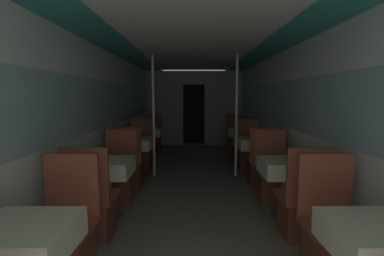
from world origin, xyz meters
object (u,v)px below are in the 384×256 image
at_px(chair_left_far_0, 65,242).
at_px(chair_left_far_1, 119,180).
at_px(chair_right_far_2, 248,154).
at_px(dining_table_right_1, 285,170).
at_px(chair_left_near_2, 129,168).
at_px(chair_right_far_0, 332,242).
at_px(chair_right_near_1, 302,211).
at_px(dining_table_right_0, 378,243).
at_px(support_pole_left_2, 153,117).
at_px(chair_right_near_2, 261,168).
at_px(dining_table_left_2, 135,145).
at_px(chair_right_near_3, 242,148).
at_px(chair_right_far_3, 235,141).
at_px(chair_left_far_2, 141,154).
at_px(dining_table_left_1, 107,170).
at_px(chair_left_near_1, 92,211).
at_px(dining_table_left_0, 23,244).
at_px(dining_table_right_3, 239,133).
at_px(chair_left_far_3, 153,141).
at_px(chair_right_far_1, 272,180).
at_px(support_pole_right_2, 236,117).
at_px(dining_table_left_3, 149,133).
at_px(chair_left_near_3, 146,149).
at_px(dining_table_right_2, 254,145).

relative_size(chair_left_far_0, chair_left_far_1, 1.00).
bearing_deg(chair_right_far_2, chair_left_far_1, 40.00).
bearing_deg(dining_table_right_1, chair_left_near_2, 150.10).
relative_size(chair_right_far_0, chair_right_near_1, 1.00).
xyz_separation_m(dining_table_right_0, dining_table_right_1, (0.00, 1.85, 0.00)).
height_order(support_pole_left_2, dining_table_right_1, support_pole_left_2).
bearing_deg(chair_right_near_2, dining_table_left_2, 165.20).
height_order(chair_right_near_3, chair_right_far_3, same).
distance_m(chair_left_far_1, chair_left_far_2, 1.85).
bearing_deg(dining_table_left_1, chair_right_near_1, -14.80).
xyz_separation_m(chair_right_far_0, dining_table_right_1, (0.00, 1.27, 0.29)).
bearing_deg(dining_table_left_1, chair_left_near_1, -90.00).
relative_size(dining_table_left_0, chair_left_far_2, 0.71).
relative_size(dining_table_left_0, support_pole_left_2, 0.32).
xyz_separation_m(dining_table_left_2, dining_table_right_3, (2.20, 1.85, 0.00)).
height_order(dining_table_left_0, support_pole_left_2, support_pole_left_2).
relative_size(chair_left_far_3, chair_right_far_2, 1.00).
xyz_separation_m(chair_left_near_1, dining_table_right_0, (2.20, -1.27, 0.29)).
bearing_deg(dining_table_right_1, dining_table_left_1, 180.00).
height_order(dining_table_right_1, chair_right_far_1, chair_right_far_1).
bearing_deg(dining_table_right_3, chair_left_far_0, -113.93).
height_order(chair_left_far_0, dining_table_left_1, chair_left_far_0).
bearing_deg(dining_table_left_0, chair_right_near_2, 54.73).
relative_size(dining_table_right_1, chair_right_near_1, 0.71).
distance_m(dining_table_left_1, chair_left_near_1, 0.65).
relative_size(dining_table_left_0, support_pole_right_2, 0.32).
height_order(dining_table_left_2, chair_left_far_3, chair_left_far_3).
xyz_separation_m(dining_table_left_2, dining_table_left_3, (0.00, 1.85, 0.00)).
relative_size(chair_right_far_0, chair_right_far_2, 1.00).
height_order(dining_table_left_3, chair_right_near_1, chair_right_near_1).
relative_size(dining_table_left_0, chair_right_near_1, 0.71).
bearing_deg(chair_left_near_1, chair_right_far_2, 53.83).
distance_m(dining_table_left_1, chair_right_far_3, 4.82).
xyz_separation_m(dining_table_left_0, chair_right_near_1, (2.20, 1.27, -0.29)).
distance_m(chair_left_far_1, chair_right_far_2, 2.88).
height_order(chair_left_near_1, dining_table_left_2, chair_left_near_1).
bearing_deg(chair_left_near_3, chair_left_far_3, 90.00).
bearing_deg(dining_table_left_2, chair_right_near_2, -14.80).
distance_m(support_pole_left_2, chair_right_far_0, 3.72).
bearing_deg(dining_table_right_3, dining_table_left_0, -111.66).
relative_size(chair_left_near_1, chair_left_near_3, 1.00).
distance_m(dining_table_left_1, chair_right_near_1, 2.30).
relative_size(chair_left_far_0, chair_left_far_3, 1.00).
bearing_deg(chair_left_near_1, chair_right_near_1, 0.00).
xyz_separation_m(dining_table_right_3, chair_right_far_3, (-0.00, 0.58, -0.29)).
xyz_separation_m(dining_table_left_0, chair_left_far_2, (0.00, 4.28, -0.29)).
distance_m(dining_table_right_0, chair_right_far_2, 4.29).
distance_m(chair_right_near_2, dining_table_right_3, 2.45).
bearing_deg(chair_left_near_3, dining_table_left_3, 90.00).
height_order(chair_left_near_3, dining_table_right_2, chair_left_near_3).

